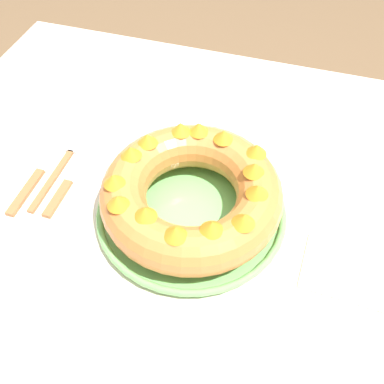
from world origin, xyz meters
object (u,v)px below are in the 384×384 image
Objects in this scene: fork at (63,163)px; cake_knife at (68,183)px; serving_dish at (192,210)px; bundt_cake at (192,191)px; serving_knife at (40,172)px; napkin at (351,273)px.

fork is 0.05m from cake_knife.
serving_dish is at bearing -8.83° from fork.
bundt_cake is 0.31m from serving_knife.
fork is at bearing 171.38° from serving_dish.
cake_knife is (0.03, -0.04, 0.00)m from fork.
cake_knife reaches higher than napkin.
fork is at bearing 171.37° from bundt_cake.
bundt_cake reaches higher than cake_knife.
serving_knife is at bearing 175.85° from cake_knife.
bundt_cake is 2.01× the size of napkin.
serving_dish is 0.28m from napkin.
fork is 0.55m from napkin.
cake_knife is (-0.24, -0.00, -0.01)m from serving_dish.
cake_knife is at bearing -7.15° from serving_knife.
serving_knife is 1.30× the size of cake_knife.
serving_knife is at bearing -132.63° from fork.
serving_dish is at bearing 171.66° from napkin.
serving_knife is at bearing 178.65° from serving_dish.
serving_knife is 0.58m from napkin.
bundt_cake is 0.25m from cake_knife.
bundt_cake is 1.23× the size of serving_knife.
bundt_cake is 0.28m from fork.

